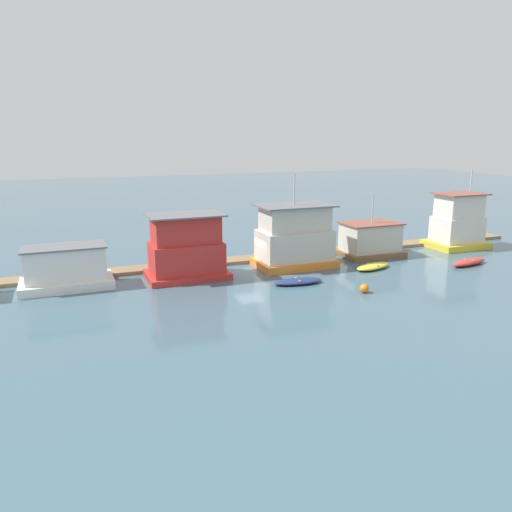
{
  "coord_description": "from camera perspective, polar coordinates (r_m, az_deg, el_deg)",
  "views": [
    {
      "loc": [
        -14.49,
        -37.67,
        11.05
      ],
      "look_at": [
        0.0,
        -1.0,
        1.4
      ],
      "focal_mm": 35.0,
      "sensor_mm": 36.0,
      "label": 1
    }
  ],
  "objects": [
    {
      "name": "dinghy_navy",
      "position": [
        37.92,
        4.77,
        -2.91
      ],
      "size": [
        3.98,
        1.76,
        0.42
      ],
      "color": "navy",
      "rests_on": "ground_plane"
    },
    {
      "name": "ground_plane",
      "position": [
        41.84,
        -0.5,
        -1.56
      ],
      "size": [
        200.0,
        200.0,
        0.0
      ],
      "primitive_type": "plane",
      "color": "#426070"
    },
    {
      "name": "dinghy_red",
      "position": [
        46.99,
        23.15,
        -0.64
      ],
      "size": [
        4.32,
        1.93,
        0.54
      ],
      "color": "red",
      "rests_on": "ground_plane"
    },
    {
      "name": "houseboat_brown",
      "position": [
        47.46,
        12.91,
        1.79
      ],
      "size": [
        5.66,
        3.92,
        5.8
      ],
      "color": "brown",
      "rests_on": "ground_plane"
    },
    {
      "name": "dinghy_yellow",
      "position": [
        43.05,
        13.19,
        -1.16
      ],
      "size": [
        3.83,
        2.3,
        0.47
      ],
      "color": "yellow",
      "rests_on": "ground_plane"
    },
    {
      "name": "houseboat_yellow",
      "position": [
        53.54,
        22.04,
        3.46
      ],
      "size": [
        5.52,
        4.2,
        7.86
      ],
      "color": "gold",
      "rests_on": "ground_plane"
    },
    {
      "name": "mooring_post_far_left",
      "position": [
        47.95,
        11.05,
        0.94
      ],
      "size": [
        0.25,
        0.25,
        1.25
      ],
      "primitive_type": "cylinder",
      "color": "#846B4C",
      "rests_on": "ground_plane"
    },
    {
      "name": "houseboat_orange",
      "position": [
        42.47,
        4.44,
        2.01
      ],
      "size": [
        6.63,
        4.14,
        7.9
      ],
      "color": "orange",
      "rests_on": "ground_plane"
    },
    {
      "name": "mooring_post_far_right",
      "position": [
        48.65,
        12.42,
        1.31
      ],
      "size": [
        0.24,
        0.24,
        1.68
      ],
      "primitive_type": "cylinder",
      "color": "brown",
      "rests_on": "ground_plane"
    },
    {
      "name": "buoy_orange",
      "position": [
        36.55,
        12.28,
        -3.64
      ],
      "size": [
        0.65,
        0.65,
        0.65
      ],
      "primitive_type": "sphere",
      "color": "orange",
      "rests_on": "ground_plane"
    },
    {
      "name": "houseboat_red",
      "position": [
        39.38,
        -7.98,
        0.82
      ],
      "size": [
        6.29,
        4.16,
        5.08
      ],
      "color": "red",
      "rests_on": "ground_plane"
    },
    {
      "name": "dock_walkway",
      "position": [
        44.44,
        -1.85,
        -0.45
      ],
      "size": [
        59.6,
        2.04,
        0.3
      ],
      "primitive_type": "cube",
      "color": "#846B4C",
      "rests_on": "ground_plane"
    },
    {
      "name": "houseboat_white",
      "position": [
        39.15,
        -20.9,
        -1.37
      ],
      "size": [
        6.55,
        3.65,
        3.16
      ],
      "color": "white",
      "rests_on": "ground_plane"
    }
  ]
}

